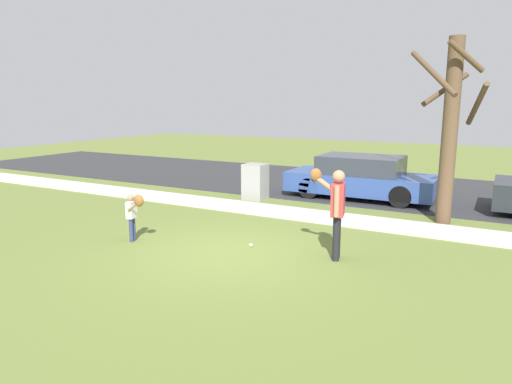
{
  "coord_description": "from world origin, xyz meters",
  "views": [
    {
      "loc": [
        4.69,
        -7.48,
        2.99
      ],
      "look_at": [
        -0.12,
        1.4,
        1.0
      ],
      "focal_mm": 32.24,
      "sensor_mm": 36.0,
      "label": 1
    }
  ],
  "objects": [
    {
      "name": "ground_plane",
      "position": [
        0.0,
        3.5,
        0.0
      ],
      "size": [
        48.0,
        48.0,
        0.0
      ],
      "primitive_type": "plane",
      "color": "olive"
    },
    {
      "name": "sidewalk_strip",
      "position": [
        0.0,
        3.6,
        0.03
      ],
      "size": [
        36.0,
        1.2,
        0.06
      ],
      "primitive_type": "cube",
      "color": "beige",
      "rests_on": "ground"
    },
    {
      "name": "road_surface",
      "position": [
        0.0,
        8.6,
        0.01
      ],
      "size": [
        36.0,
        6.8,
        0.02
      ],
      "primitive_type": "cube",
      "color": "#2D2D30",
      "rests_on": "ground"
    },
    {
      "name": "person_adult",
      "position": [
        1.98,
        0.7,
        1.07
      ],
      "size": [
        0.79,
        0.61,
        1.74
      ],
      "rotation": [
        0.0,
        0.0,
        -2.91
      ],
      "color": "black",
      "rests_on": "ground"
    },
    {
      "name": "person_child",
      "position": [
        -2.18,
        -0.31,
        0.7
      ],
      "size": [
        0.53,
        0.36,
        1.08
      ],
      "rotation": [
        0.0,
        0.0,
        0.23
      ],
      "color": "navy",
      "rests_on": "ground"
    },
    {
      "name": "baseball",
      "position": [
        0.2,
        0.58,
        0.04
      ],
      "size": [
        0.07,
        0.07,
        0.07
      ],
      "primitive_type": "sphere",
      "color": "white",
      "rests_on": "ground"
    },
    {
      "name": "utility_cabinet",
      "position": [
        -2.02,
        4.86,
        0.55
      ],
      "size": [
        0.66,
        0.62,
        1.1
      ],
      "primitive_type": "cube",
      "color": "gray",
      "rests_on": "ground"
    },
    {
      "name": "street_tree_near",
      "position": [
        3.5,
        4.57,
        2.41
      ],
      "size": [
        1.84,
        1.88,
        4.5
      ],
      "color": "brown",
      "rests_on": "ground"
    },
    {
      "name": "parked_wagon_blue",
      "position": [
        0.83,
        6.5,
        0.66
      ],
      "size": [
        4.5,
        1.8,
        1.33
      ],
      "rotation": [
        0.0,
        0.0,
        3.14
      ],
      "color": "#2D478C",
      "rests_on": "road_surface"
    }
  ]
}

